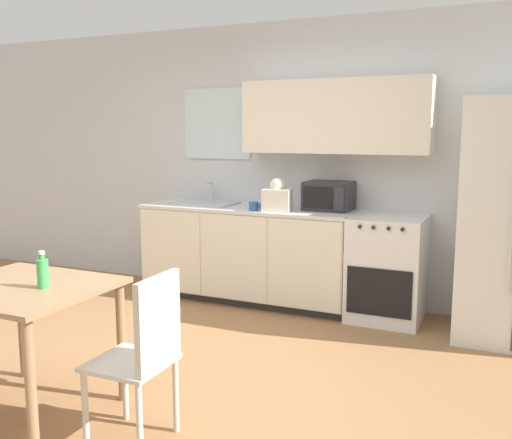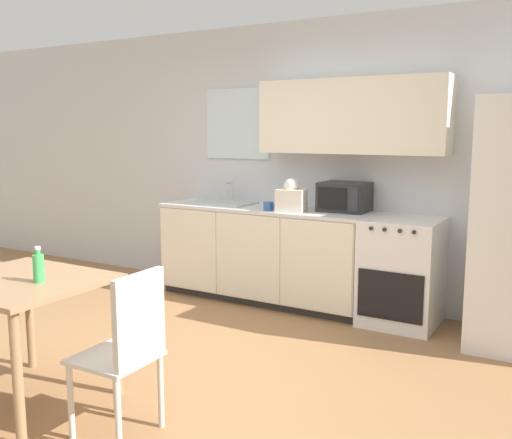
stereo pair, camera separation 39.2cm
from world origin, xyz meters
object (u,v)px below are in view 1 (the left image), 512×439
object	(u,v)px
dining_chair_side	(145,348)
drink_bottle	(43,273)
coffee_mug	(254,206)
dining_table	(23,306)
microwave	(329,196)
oven_range	(387,268)

from	to	relation	value
dining_chair_side	drink_bottle	bearing A→B (deg)	88.67
coffee_mug	dining_table	distance (m)	2.45
microwave	coffee_mug	world-z (taller)	microwave
oven_range	dining_table	size ratio (longest dim) A/B	0.97
coffee_mug	drink_bottle	size ratio (longest dim) A/B	0.58
dining_table	drink_bottle	xyz separation A→B (m)	(0.16, 0.01, 0.21)
oven_range	drink_bottle	distance (m)	2.98
dining_chair_side	drink_bottle	distance (m)	0.76
oven_range	microwave	xyz separation A→B (m)	(-0.59, 0.11, 0.60)
dining_table	dining_chair_side	distance (m)	0.86
microwave	oven_range	bearing A→B (deg)	-10.84
drink_bottle	oven_range	bearing A→B (deg)	61.49
coffee_mug	drink_bottle	bearing A→B (deg)	-94.97
oven_range	dining_table	world-z (taller)	oven_range
coffee_mug	dining_table	size ratio (longest dim) A/B	0.13
coffee_mug	microwave	bearing A→B (deg)	26.86
dining_chair_side	drink_bottle	xyz separation A→B (m)	(-0.69, 0.01, 0.33)
microwave	drink_bottle	size ratio (longest dim) A/B	2.00
microwave	dining_table	bearing A→B (deg)	-109.93
oven_range	drink_bottle	xyz separation A→B (m)	(-1.41, -2.59, 0.41)
microwave	dining_chair_side	distance (m)	2.76
dining_chair_side	coffee_mug	bearing A→B (deg)	10.55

